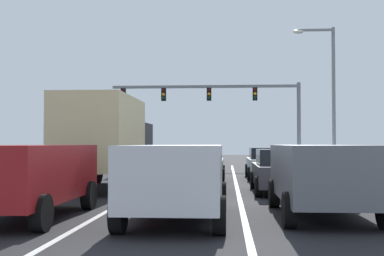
{
  "coord_description": "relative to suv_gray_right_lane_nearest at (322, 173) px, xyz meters",
  "views": [
    {
      "loc": [
        1.31,
        -4.6,
        1.71
      ],
      "look_at": [
        -0.29,
        18.86,
        2.42
      ],
      "focal_mm": 47.93,
      "sensor_mm": 36.0,
      "label": 1
    }
  ],
  "objects": [
    {
      "name": "sedan_green_center_lane_third",
      "position": [
        -3.31,
        11.29,
        -0.25
      ],
      "size": [
        2.0,
        4.5,
        1.51
      ],
      "color": "#1E5633",
      "rests_on": "ground"
    },
    {
      "name": "box_truck_left_lane_second",
      "position": [
        -6.68,
        6.7,
        0.88
      ],
      "size": [
        2.53,
        7.2,
        3.36
      ],
      "color": "black",
      "rests_on": "ground"
    },
    {
      "name": "sedan_silver_right_lane_third",
      "position": [
        -0.27,
        12.7,
        -0.25
      ],
      "size": [
        2.0,
        4.5,
        1.51
      ],
      "color": "#B7BABF",
      "rests_on": "ground"
    },
    {
      "name": "snow_bank_right_shoulder",
      "position": [
        3.48,
        9.14,
        -0.68
      ],
      "size": [
        2.03,
        36.72,
        0.68
      ],
      "primitive_type": "cube",
      "color": "white",
      "rests_on": "ground"
    },
    {
      "name": "suv_red_left_lane_nearest",
      "position": [
        -6.73,
        -0.8,
        0.0
      ],
      "size": [
        2.16,
        4.9,
        1.67
      ],
      "color": "maroon",
      "rests_on": "ground"
    },
    {
      "name": "lane_stripe_between_right_lane_and_center_lane",
      "position": [
        -1.82,
        9.14,
        -1.01
      ],
      "size": [
        0.14,
        36.72,
        0.01
      ],
      "primitive_type": "cube",
      "color": "silver",
      "rests_on": "ground"
    },
    {
      "name": "sedan_charcoal_right_lane_second",
      "position": [
        -0.32,
        5.84,
        -0.25
      ],
      "size": [
        2.0,
        4.5,
        1.51
      ],
      "color": "#38383D",
      "rests_on": "ground"
    },
    {
      "name": "ground_plane",
      "position": [
        -3.52,
        5.81,
        -1.02
      ],
      "size": [
        120.0,
        120.0,
        0.0
      ],
      "primitive_type": "plane",
      "color": "black"
    },
    {
      "name": "suv_white_center_lane_nearest",
      "position": [
        -3.31,
        -0.87,
        0.0
      ],
      "size": [
        2.16,
        4.9,
        1.67
      ],
      "color": "silver",
      "rests_on": "ground"
    },
    {
      "name": "sedan_maroon_center_lane_second",
      "position": [
        -3.4,
        5.69,
        -0.25
      ],
      "size": [
        2.0,
        4.5,
        1.51
      ],
      "color": "maroon",
      "rests_on": "ground"
    },
    {
      "name": "suv_gray_right_lane_nearest",
      "position": [
        0.0,
        0.0,
        0.0
      ],
      "size": [
        2.16,
        4.9,
        1.67
      ],
      "color": "slate",
      "rests_on": "ground"
    },
    {
      "name": "sedan_navy_left_lane_third",
      "position": [
        -7.02,
        14.94,
        -0.25
      ],
      "size": [
        2.0,
        4.5,
        1.51
      ],
      "color": "navy",
      "rests_on": "ground"
    },
    {
      "name": "lane_stripe_between_center_lane_and_left_lane",
      "position": [
        -5.22,
        9.14,
        -1.01
      ],
      "size": [
        0.14,
        36.72,
        0.01
      ],
      "primitive_type": "cube",
      "color": "silver",
      "rests_on": "ground"
    },
    {
      "name": "traffic_light_gantry",
      "position": [
        -2.21,
        25.82,
        3.87
      ],
      "size": [
        14.0,
        0.47,
        6.2
      ],
      "color": "slate",
      "rests_on": "ground"
    },
    {
      "name": "street_lamp_right_mid",
      "position": [
        4.25,
        20.83,
        4.37
      ],
      "size": [
        2.66,
        0.36,
        9.12
      ],
      "color": "gray",
      "rests_on": "ground"
    },
    {
      "name": "snow_bank_left_shoulder",
      "position": [
        -10.52,
        9.14,
        -0.7
      ],
      "size": [
        1.58,
        36.72,
        0.63
      ],
      "primitive_type": "cube",
      "color": "white",
      "rests_on": "ground"
    }
  ]
}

